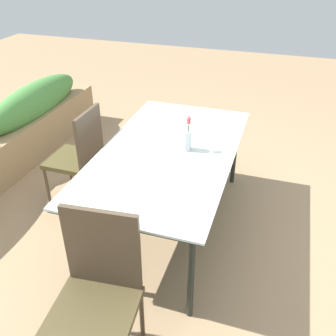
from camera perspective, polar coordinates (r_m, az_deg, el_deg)
The scene contains 5 objects.
ground_plane at distance 3.28m, azimuth 0.92°, elevation -9.41°, with size 12.00×12.00×0.00m, color #9E7F5B.
dining_table at distance 2.95m, azimuth -0.00°, elevation 1.84°, with size 1.85×1.01×0.73m.
chair_end_left at distance 2.18m, azimuth -10.66°, elevation -17.50°, with size 0.49×0.49×0.97m.
chair_far_side at distance 3.38m, azimuth -13.13°, elevation 2.15°, with size 0.42×0.42×0.95m.
flower_vase at distance 2.91m, azimuth 2.87°, elevation 4.58°, with size 0.08×0.08×0.28m.
Camera 1 is at (-2.37, -0.71, 2.16)m, focal length 40.40 mm.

